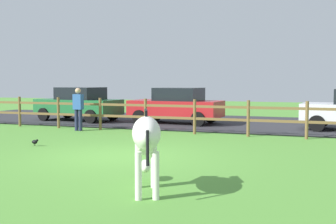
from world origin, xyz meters
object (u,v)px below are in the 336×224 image
at_px(zebra, 146,139).
at_px(parked_car_green, 79,104).
at_px(parked_car_red, 176,105).
at_px(crow_on_grass, 35,142).
at_px(visitor_near_fence, 78,107).

bearing_deg(zebra, parked_car_green, 126.81).
bearing_deg(parked_car_red, crow_on_grass, -103.83).
xyz_separation_m(crow_on_grass, parked_car_green, (-2.89, 7.03, 0.72)).
height_order(zebra, visitor_near_fence, visitor_near_fence).
height_order(crow_on_grass, visitor_near_fence, visitor_near_fence).
bearing_deg(visitor_near_fence, parked_car_red, 52.68).
xyz_separation_m(parked_car_red, visitor_near_fence, (-2.73, -3.57, 0.06)).
height_order(zebra, parked_car_red, parked_car_red).
distance_m(crow_on_grass, parked_car_red, 7.64).
relative_size(zebra, visitor_near_fence, 1.10).
xyz_separation_m(zebra, parked_car_red, (-3.31, 11.06, -0.08)).
height_order(parked_car_green, visitor_near_fence, visitor_near_fence).
bearing_deg(crow_on_grass, parked_car_red, 76.17).
relative_size(crow_on_grass, parked_car_green, 0.05).
xyz_separation_m(crow_on_grass, visitor_near_fence, (-0.91, 3.81, 0.78)).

